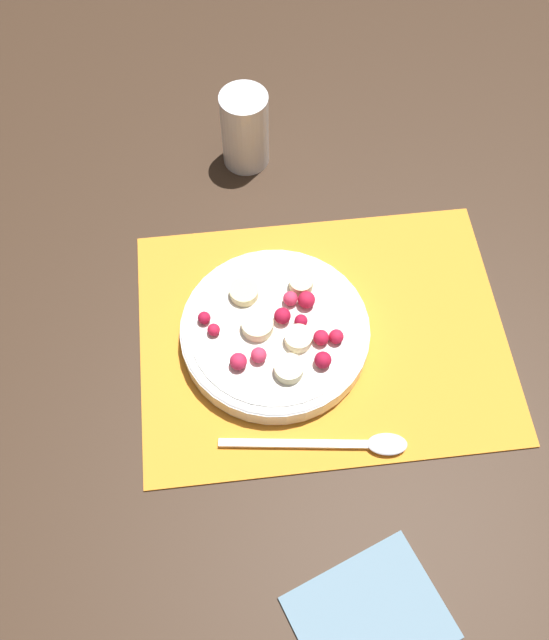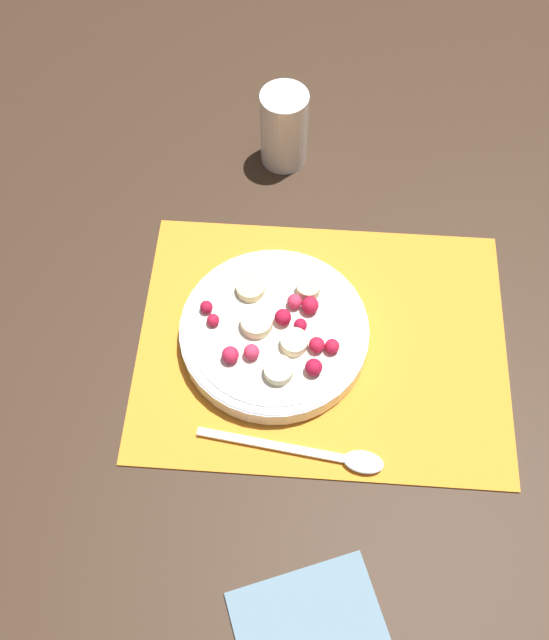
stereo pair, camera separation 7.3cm
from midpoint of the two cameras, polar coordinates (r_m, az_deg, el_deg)
ground_plane at (r=0.85m, az=6.28°, el=-2.06°), size 3.00×3.00×0.00m
placemat at (r=0.85m, az=6.30°, el=-1.96°), size 0.43×0.33×0.01m
fruit_bowl at (r=0.83m, az=2.53°, el=-0.83°), size 0.22×0.22×0.05m
spoon at (r=0.79m, az=6.87°, el=-10.91°), size 0.21×0.04×0.01m
drinking_glass at (r=0.97m, az=2.97°, el=14.94°), size 0.06×0.06×0.11m
napkin at (r=0.75m, az=5.90°, el=-23.71°), size 0.17×0.16×0.01m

